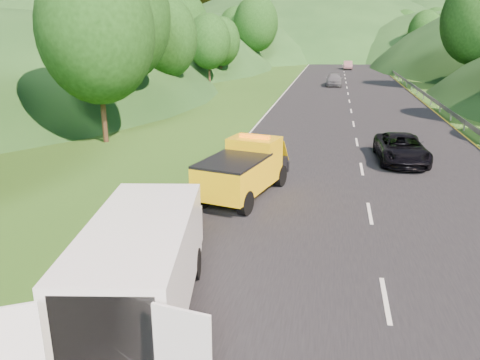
% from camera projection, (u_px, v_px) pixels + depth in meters
% --- Properties ---
extents(ground, '(320.00, 320.00, 0.00)m').
position_uv_depth(ground, '(276.00, 255.00, 14.17)').
color(ground, '#38661E').
rests_on(ground, ground).
extents(road_surface, '(14.00, 200.00, 0.02)m').
position_uv_depth(road_surface, '(348.00, 94.00, 51.02)').
color(road_surface, black).
rests_on(road_surface, ground).
extents(guardrail, '(0.06, 140.00, 1.52)m').
position_uv_depth(guardrail, '(403.00, 83.00, 61.36)').
color(guardrail, gray).
rests_on(guardrail, ground).
extents(tree_line_left, '(14.00, 140.00, 14.00)m').
position_uv_depth(tree_line_left, '(203.00, 75.00, 73.79)').
color(tree_line_left, '#225619').
rests_on(tree_line_left, ground).
extents(hills_backdrop, '(201.00, 288.60, 44.00)m').
position_uv_depth(hills_backdrop, '(353.00, 55.00, 138.93)').
color(hills_backdrop, '#2D5B23').
rests_on(hills_backdrop, ground).
extents(tow_truck, '(3.21, 5.80, 2.36)m').
position_uv_depth(tow_truck, '(244.00, 169.00, 18.91)').
color(tow_truck, black).
rests_on(tow_truck, ground).
extents(white_van, '(4.10, 7.25, 2.44)m').
position_uv_depth(white_van, '(142.00, 262.00, 10.77)').
color(white_van, black).
rests_on(white_van, ground).
extents(woman, '(0.50, 0.67, 1.78)m').
position_uv_depth(woman, '(194.00, 246.00, 14.70)').
color(woman, white).
rests_on(woman, ground).
extents(child, '(0.55, 0.53, 0.89)m').
position_uv_depth(child, '(185.00, 267.00, 13.43)').
color(child, tan).
rests_on(child, ground).
extents(suitcase, '(0.35, 0.21, 0.55)m').
position_uv_depth(suitcase, '(148.00, 222.00, 15.91)').
color(suitcase, '#69684F').
rests_on(suitcase, ground).
extents(passing_suv, '(2.53, 5.15, 1.41)m').
position_uv_depth(passing_suv, '(400.00, 162.00, 24.24)').
color(passing_suv, black).
rests_on(passing_suv, ground).
extents(dist_car_a, '(1.89, 4.69, 1.60)m').
position_uv_depth(dist_car_a, '(334.00, 86.00, 58.40)').
color(dist_car_a, '#57575D').
rests_on(dist_car_a, ground).
extents(dist_car_b, '(1.55, 4.44, 1.46)m').
position_uv_depth(dist_car_b, '(348.00, 69.00, 84.60)').
color(dist_car_b, brown).
rests_on(dist_car_b, ground).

